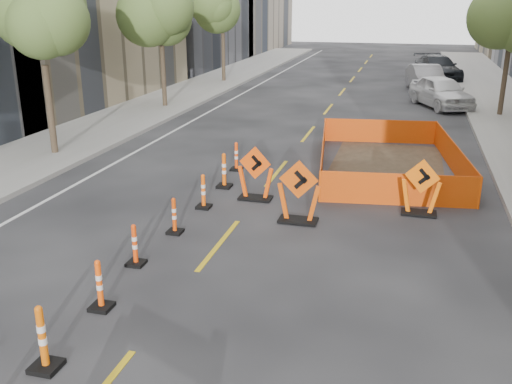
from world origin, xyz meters
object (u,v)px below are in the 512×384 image
(channelizer_7, at_px, (224,170))
(channelizer_8, at_px, (236,156))
(channelizer_4, at_px, (135,245))
(parked_car_near, at_px, (441,92))
(chevron_sign_right, at_px, (421,187))
(channelizer_2, at_px, (42,338))
(chevron_sign_center, at_px, (299,191))
(parked_car_far, at_px, (437,68))
(channelizer_5, at_px, (174,216))
(parked_car_mid, at_px, (426,78))
(channelizer_3, at_px, (99,285))
(chevron_sign_left, at_px, (255,173))
(channelizer_6, at_px, (203,191))

(channelizer_7, relative_size, channelizer_8, 1.12)
(channelizer_4, distance_m, parked_car_near, 22.75)
(channelizer_8, relative_size, chevron_sign_right, 0.63)
(channelizer_2, distance_m, chevron_sign_right, 10.25)
(chevron_sign_center, distance_m, parked_car_far, 29.91)
(channelizer_5, distance_m, parked_car_near, 20.93)
(channelizer_2, xyz_separation_m, parked_car_mid, (6.06, 30.83, 0.24))
(channelizer_2, xyz_separation_m, chevron_sign_right, (5.67, 8.53, 0.21))
(channelizer_8, distance_m, parked_car_far, 26.50)
(channelizer_8, height_order, parked_car_far, parked_car_far)
(channelizer_8, xyz_separation_m, parked_car_mid, (6.36, 19.58, 0.32))
(chevron_sign_right, height_order, parked_car_near, parked_car_near)
(channelizer_5, bearing_deg, channelizer_8, 91.17)
(chevron_sign_center, height_order, parked_car_near, chevron_sign_center)
(channelizer_4, relative_size, channelizer_5, 1.03)
(channelizer_3, relative_size, channelizer_7, 0.92)
(parked_car_near, distance_m, parked_car_far, 11.38)
(channelizer_5, height_order, channelizer_8, channelizer_8)
(channelizer_5, bearing_deg, channelizer_2, -88.17)
(parked_car_near, bearing_deg, channelizer_2, -128.67)
(channelizer_8, bearing_deg, channelizer_3, -88.75)
(channelizer_4, xyz_separation_m, chevron_sign_left, (1.41, 4.82, 0.32))
(parked_car_mid, bearing_deg, channelizer_8, -119.15)
(channelizer_2, xyz_separation_m, channelizer_6, (-0.10, 7.50, -0.07))
(channelizer_6, xyz_separation_m, chevron_sign_center, (2.73, -0.35, 0.35))
(channelizer_8, height_order, chevron_sign_left, chevron_sign_left)
(channelizer_7, xyz_separation_m, parked_car_far, (7.03, 27.38, 0.29))
(channelizer_5, height_order, channelizer_7, channelizer_7)
(channelizer_2, bearing_deg, parked_car_near, 75.05)
(chevron_sign_center, bearing_deg, channelizer_3, -118.42)
(channelizer_2, xyz_separation_m, chevron_sign_left, (1.10, 8.56, 0.23))
(channelizer_3, distance_m, channelizer_7, 7.50)
(channelizer_2, xyz_separation_m, chevron_sign_center, (2.63, 7.14, 0.28))
(channelizer_6, bearing_deg, chevron_sign_left, 41.61)
(chevron_sign_center, bearing_deg, chevron_sign_left, 136.09)
(channelizer_3, bearing_deg, channelizer_6, 90.12)
(chevron_sign_right, bearing_deg, channelizer_2, -108.64)
(channelizer_8, bearing_deg, channelizer_4, -90.11)
(chevron_sign_left, distance_m, parked_car_near, 17.73)
(parked_car_mid, bearing_deg, channelizer_3, -113.17)
(channelizer_8, bearing_deg, channelizer_7, -84.50)
(channelizer_4, bearing_deg, channelizer_6, 86.86)
(channelizer_2, xyz_separation_m, channelizer_8, (-0.29, 11.24, -0.07))
(channelizer_5, relative_size, chevron_sign_left, 0.59)
(channelizer_2, relative_size, parked_car_mid, 0.23)
(chevron_sign_right, bearing_deg, channelizer_3, -115.90)
(channelizer_5, relative_size, parked_car_near, 0.19)
(channelizer_3, relative_size, parked_car_near, 0.21)
(channelizer_3, distance_m, channelizer_6, 5.62)
(channelizer_8, distance_m, chevron_sign_left, 3.04)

